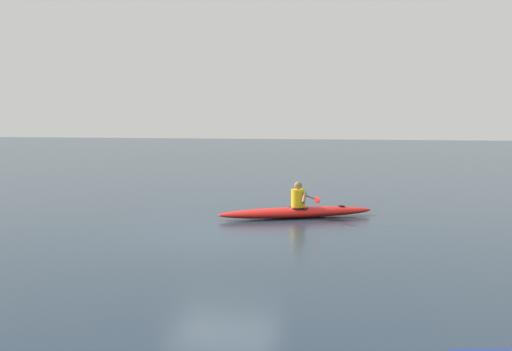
{
  "coord_description": "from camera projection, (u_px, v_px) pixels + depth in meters",
  "views": [
    {
      "loc": [
        -4.39,
        13.27,
        2.61
      ],
      "look_at": [
        -0.7,
        -0.32,
        1.37
      ],
      "focal_mm": 42.45,
      "sensor_mm": 36.0,
      "label": 1
    }
  ],
  "objects": [
    {
      "name": "kayak",
      "position": [
        297.0,
        212.0,
        16.59
      ],
      "size": [
        4.15,
        2.67,
        0.29
      ],
      "color": "red",
      "rests_on": "ground"
    },
    {
      "name": "ground_plane",
      "position": [
        224.0,
        234.0,
        14.13
      ],
      "size": [
        160.0,
        160.0,
        0.0
      ],
      "primitive_type": "plane",
      "color": "#1E2D3D"
    },
    {
      "name": "kayaker",
      "position": [
        299.0,
        197.0,
        16.56
      ],
      "size": [
        1.19,
        2.11,
        0.7
      ],
      "color": "yellow",
      "rests_on": "kayak"
    }
  ]
}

